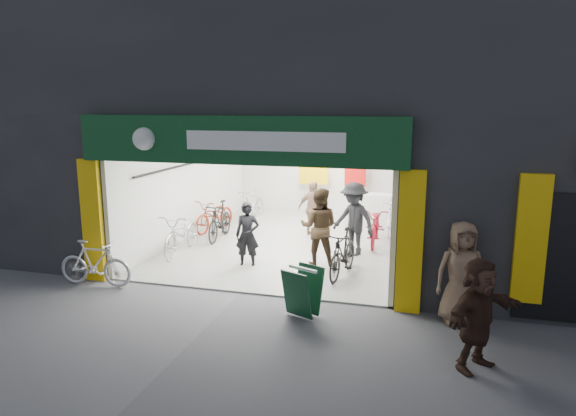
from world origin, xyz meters
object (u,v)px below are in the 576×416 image
at_px(bike_right_front, 343,253).
at_px(parked_bike, 95,263).
at_px(pedestrian_near, 461,273).
at_px(sandwich_board, 303,290).
at_px(bike_left_front, 182,233).

relative_size(bike_right_front, parked_bike, 1.09).
height_order(parked_bike, pedestrian_near, pedestrian_near).
xyz_separation_m(pedestrian_near, sandwich_board, (-2.65, -0.44, -0.42)).
distance_m(bike_right_front, parked_bike, 5.20).
bearing_deg(bike_left_front, sandwich_board, -41.65).
xyz_separation_m(bike_left_front, sandwich_board, (3.83, -2.94, -0.05)).
relative_size(bike_right_front, sandwich_board, 2.01).
height_order(bike_left_front, bike_right_front, bike_left_front).
xyz_separation_m(bike_left_front, pedestrian_near, (6.48, -2.50, 0.37)).
relative_size(bike_left_front, sandwich_board, 2.32).
height_order(bike_right_front, pedestrian_near, pedestrian_near).
relative_size(bike_left_front, pedestrian_near, 1.12).
distance_m(bike_left_front, sandwich_board, 4.83).
bearing_deg(bike_right_front, bike_left_front, 179.14).
distance_m(bike_right_front, pedestrian_near, 2.98).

